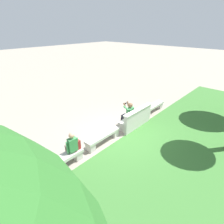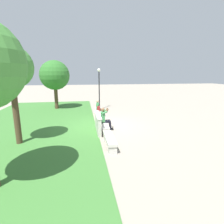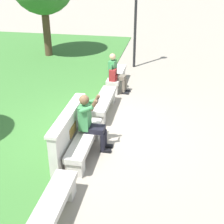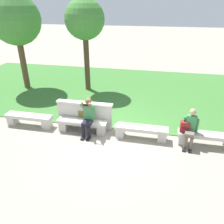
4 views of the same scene
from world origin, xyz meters
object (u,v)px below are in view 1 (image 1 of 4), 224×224
(bench_main, at_px, (153,107))
(bench_mid, at_px, (103,137))
(backpack, at_px, (76,145))
(bench_near, at_px, (132,120))
(bench_far, at_px, (61,162))
(person_distant, at_px, (71,145))
(person_photographer, at_px, (128,113))

(bench_main, height_order, bench_mid, same)
(backpack, bearing_deg, bench_main, 179.86)
(bench_near, height_order, backpack, backpack)
(bench_near, relative_size, bench_far, 1.00)
(bench_near, distance_m, person_distant, 3.66)
(person_photographer, bearing_deg, backpack, 1.14)
(bench_main, relative_size, backpack, 4.18)
(bench_near, bearing_deg, bench_far, 0.00)
(bench_near, distance_m, backpack, 3.49)
(bench_main, distance_m, bench_mid, 4.19)
(bench_mid, bearing_deg, person_distant, -2.44)
(bench_far, xyz_separation_m, person_distant, (-0.55, -0.07, 0.38))
(bench_main, xyz_separation_m, backpack, (5.57, -0.01, 0.33))
(person_photographer, distance_m, person_distant, 3.38)
(bench_mid, relative_size, person_distant, 1.42)
(person_photographer, bearing_deg, bench_near, 163.53)
(person_photographer, bearing_deg, person_distant, 0.20)
(person_distant, distance_m, backpack, 0.18)
(bench_near, relative_size, person_photographer, 1.35)
(person_distant, bearing_deg, bench_near, 178.97)
(bench_near, xyz_separation_m, person_photographer, (0.26, -0.08, 0.44))
(person_photographer, xyz_separation_m, backpack, (3.21, 0.06, -0.11))
(bench_mid, xyz_separation_m, person_photographer, (-1.83, -0.08, 0.44))
(bench_far, bearing_deg, backpack, -178.89)
(bench_near, bearing_deg, backpack, -0.23)
(bench_main, xyz_separation_m, person_photographer, (2.36, -0.08, 0.44))
(person_photographer, height_order, backpack, person_photographer)
(backpack, bearing_deg, bench_mid, 179.42)
(bench_mid, height_order, bench_far, same)
(bench_main, height_order, person_photographer, person_photographer)
(bench_near, relative_size, backpack, 4.18)
(bench_near, height_order, bench_mid, same)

